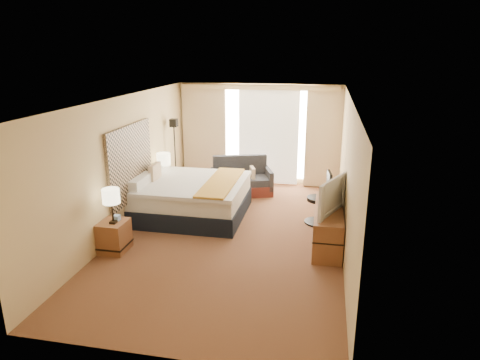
% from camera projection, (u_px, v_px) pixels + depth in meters
% --- Properties ---
extents(floor, '(4.20, 7.00, 0.02)m').
position_uv_depth(floor, '(230.00, 235.00, 8.26)').
color(floor, '#552618').
rests_on(floor, ground).
extents(ceiling, '(4.20, 7.00, 0.02)m').
position_uv_depth(ceiling, '(229.00, 99.00, 7.49)').
color(ceiling, silver).
rests_on(ceiling, wall_back).
extents(wall_back, '(4.20, 0.02, 2.60)m').
position_uv_depth(wall_back, '(259.00, 134.00, 11.15)').
color(wall_back, tan).
rests_on(wall_back, ground).
extents(wall_front, '(4.20, 0.02, 2.60)m').
position_uv_depth(wall_front, '(159.00, 257.00, 4.59)').
color(wall_front, tan).
rests_on(wall_front, ground).
extents(wall_left, '(0.02, 7.00, 2.60)m').
position_uv_depth(wall_left, '(124.00, 164.00, 8.27)').
color(wall_left, tan).
rests_on(wall_left, ground).
extents(wall_right, '(0.02, 7.00, 2.60)m').
position_uv_depth(wall_right, '(347.00, 177.00, 7.48)').
color(wall_right, tan).
rests_on(wall_right, ground).
extents(headboard, '(0.06, 1.85, 1.50)m').
position_uv_depth(headboard, '(131.00, 163.00, 8.45)').
color(headboard, black).
rests_on(headboard, wall_left).
extents(nightstand_left, '(0.45, 0.52, 0.55)m').
position_uv_depth(nightstand_left, '(114.00, 236.00, 7.54)').
color(nightstand_left, brown).
rests_on(nightstand_left, floor).
extents(nightstand_right, '(0.45, 0.52, 0.55)m').
position_uv_depth(nightstand_right, '(165.00, 192.00, 9.89)').
color(nightstand_right, brown).
rests_on(nightstand_right, floor).
extents(media_dresser, '(0.50, 1.80, 0.70)m').
position_uv_depth(media_dresser, '(328.00, 226.00, 7.81)').
color(media_dresser, brown).
rests_on(media_dresser, floor).
extents(window, '(2.30, 0.02, 2.30)m').
position_uv_depth(window, '(269.00, 134.00, 11.07)').
color(window, silver).
rests_on(window, wall_back).
extents(curtains, '(4.12, 0.19, 2.56)m').
position_uv_depth(curtains, '(259.00, 131.00, 11.02)').
color(curtains, beige).
rests_on(curtains, floor).
extents(bed, '(2.27, 2.07, 1.10)m').
position_uv_depth(bed, '(191.00, 197.00, 9.13)').
color(bed, black).
rests_on(bed, floor).
extents(loveseat, '(1.63, 1.22, 0.91)m').
position_uv_depth(loveseat, '(242.00, 182.00, 10.55)').
color(loveseat, '#5C211A').
rests_on(loveseat, floor).
extents(floor_lamp, '(0.23, 0.23, 1.83)m').
position_uv_depth(floor_lamp, '(175.00, 141.00, 10.39)').
color(floor_lamp, black).
rests_on(floor_lamp, floor).
extents(desk_chair, '(0.53, 0.53, 1.09)m').
position_uv_depth(desk_chair, '(321.00, 201.00, 8.69)').
color(desk_chair, black).
rests_on(desk_chair, floor).
extents(lamp_left, '(0.30, 0.30, 0.63)m').
position_uv_depth(lamp_left, '(111.00, 197.00, 7.25)').
color(lamp_left, black).
rests_on(lamp_left, nightstand_left).
extents(lamp_right, '(0.31, 0.31, 0.65)m').
position_uv_depth(lamp_right, '(164.00, 160.00, 9.62)').
color(lamp_right, black).
rests_on(lamp_right, nightstand_right).
extents(tissue_box, '(0.12, 0.12, 0.10)m').
position_uv_depth(tissue_box, '(117.00, 218.00, 7.50)').
color(tissue_box, '#81A0C8').
rests_on(tissue_box, nightstand_left).
extents(telephone, '(0.21, 0.18, 0.07)m').
position_uv_depth(telephone, '(169.00, 178.00, 9.86)').
color(telephone, black).
rests_on(telephone, nightstand_right).
extents(television, '(0.57, 1.06, 0.63)m').
position_uv_depth(television, '(327.00, 195.00, 7.42)').
color(television, black).
rests_on(television, media_dresser).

